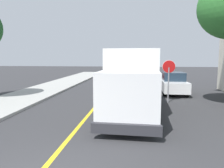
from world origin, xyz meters
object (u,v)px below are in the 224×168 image
object	(u,v)px
box_truck	(133,78)
parked_car_far	(137,71)
parked_van_across	(173,83)
parked_car_mid	(138,74)
stop_sign	(169,73)
parked_car_near	(134,81)

from	to	relation	value
box_truck	parked_car_far	distance (m)	21.33
box_truck	parked_van_across	distance (m)	6.98
parked_car_mid	parked_van_across	size ratio (longest dim) A/B	1.01
box_truck	parked_van_across	world-z (taller)	box_truck
parked_car_mid	stop_sign	distance (m)	12.26
parked_car_near	parked_car_mid	size ratio (longest dim) A/B	1.00
stop_sign	parked_car_mid	bearing A→B (deg)	98.52
parked_car_mid	parked_van_across	xyz separation A→B (m)	(2.70, -8.51, 0.00)
parked_car_far	stop_sign	size ratio (longest dim) A/B	1.68
parked_car_near	parked_car_mid	xyz separation A→B (m)	(0.34, 7.25, 0.00)
parked_car_near	stop_sign	distance (m)	5.39
parked_van_across	stop_sign	bearing A→B (deg)	-103.98
parked_car_mid	stop_sign	world-z (taller)	stop_sign
parked_car_far	stop_sign	bearing A→B (deg)	-84.50
parked_car_near	parked_car_far	world-z (taller)	same
box_truck	stop_sign	size ratio (longest dim) A/B	2.74
box_truck	parked_car_near	distance (m)	7.53
box_truck	parked_car_mid	xyz separation A→B (m)	(0.36, 14.71, -0.97)
parked_car_far	parked_van_across	size ratio (longest dim) A/B	1.01
parked_car_mid	box_truck	bearing A→B (deg)	-91.38
parked_car_far	stop_sign	world-z (taller)	stop_sign
parked_van_across	box_truck	bearing A→B (deg)	-116.20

